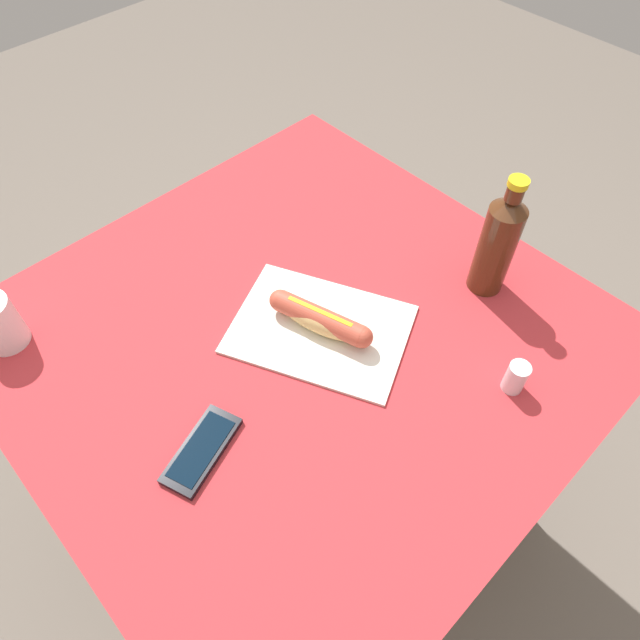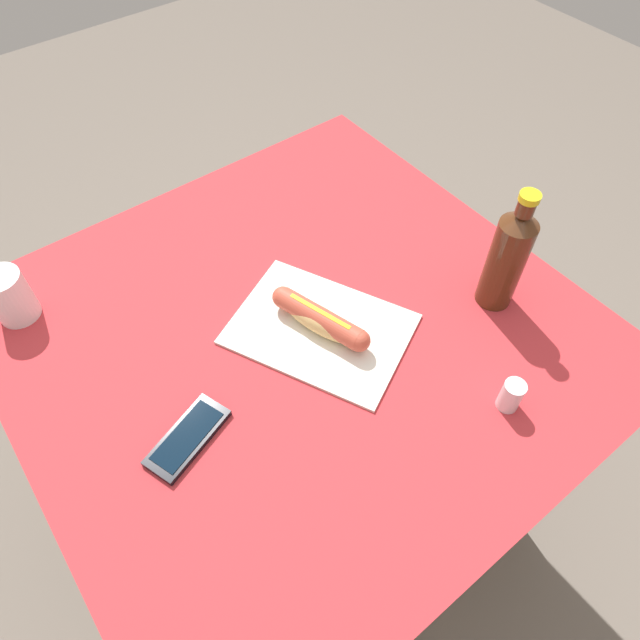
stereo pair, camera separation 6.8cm
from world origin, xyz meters
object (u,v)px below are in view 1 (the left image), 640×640
(salt_shaker, at_px, (516,377))
(cell_phone, at_px, (202,450))
(soda_bottle, at_px, (498,243))
(hot_dog, at_px, (320,319))

(salt_shaker, bearing_deg, cell_phone, 59.43)
(soda_bottle, bearing_deg, cell_phone, 81.15)
(soda_bottle, distance_m, salt_shaker, 0.25)
(cell_phone, bearing_deg, soda_bottle, -98.85)
(cell_phone, relative_size, salt_shaker, 2.60)
(hot_dog, xyz_separation_m, cell_phone, (-0.04, 0.30, -0.03))
(hot_dog, bearing_deg, soda_bottle, -114.36)
(hot_dog, distance_m, salt_shaker, 0.35)
(hot_dog, relative_size, salt_shaker, 3.28)
(cell_phone, bearing_deg, hot_dog, -81.45)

